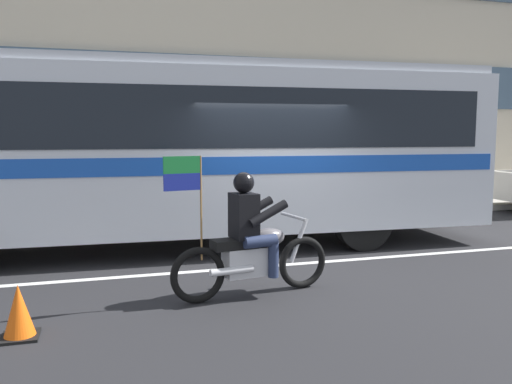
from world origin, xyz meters
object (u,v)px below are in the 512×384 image
Objects in this scene: motorcycle_with_rider at (251,244)px; fire_hydrant at (93,201)px; traffic_cone at (19,313)px; transit_bus at (178,142)px.

fire_hydrant is at bearing 107.98° from motorcycle_with_rider.
traffic_cone is at bearing -165.48° from motorcycle_with_rider.
fire_hydrant reaches higher than traffic_cone.
fire_hydrant is at bearing 84.78° from traffic_cone.
traffic_cone is (-0.62, -6.77, -0.26)m from fire_hydrant.
motorcycle_with_rider reaches higher than fire_hydrant.
fire_hydrant is (-1.98, 6.09, -0.15)m from motorcycle_with_rider.
transit_bus is at bearing -62.99° from fire_hydrant.
traffic_cone is (-2.60, -0.67, -0.41)m from motorcycle_with_rider.
fire_hydrant is (-1.52, 2.98, -1.36)m from transit_bus.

